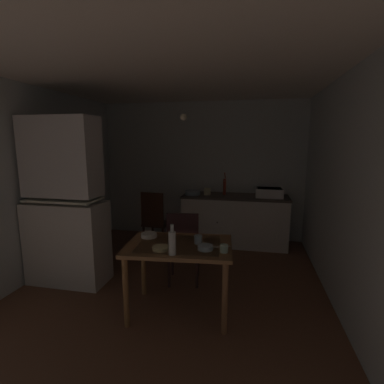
# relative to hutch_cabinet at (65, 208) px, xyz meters

# --- Properties ---
(ground_plane) EXTENTS (5.05, 5.05, 0.00)m
(ground_plane) POSITION_rel_hutch_cabinet_xyz_m (1.33, 0.12, -0.97)
(ground_plane) COLOR brown
(wall_back) EXTENTS (3.77, 0.10, 2.48)m
(wall_back) POSITION_rel_hutch_cabinet_xyz_m (1.33, 2.19, 0.27)
(wall_back) COLOR silver
(wall_back) RESTS_ON ground
(wall_left) EXTENTS (0.10, 4.15, 2.48)m
(wall_left) POSITION_rel_hutch_cabinet_xyz_m (-0.56, 0.12, 0.27)
(wall_left) COLOR silver
(wall_left) RESTS_ON ground
(wall_right) EXTENTS (0.10, 4.15, 2.48)m
(wall_right) POSITION_rel_hutch_cabinet_xyz_m (3.22, 0.12, 0.27)
(wall_right) COLOR silver
(wall_right) RESTS_ON ground
(ceiling_slab) EXTENTS (3.77, 4.15, 0.10)m
(ceiling_slab) POSITION_rel_hutch_cabinet_xyz_m (1.33, 0.12, 1.56)
(ceiling_slab) COLOR silver
(hutch_cabinet) EXTENTS (0.97, 0.46, 2.07)m
(hutch_cabinet) POSITION_rel_hutch_cabinet_xyz_m (0.00, 0.00, 0.00)
(hutch_cabinet) COLOR silver
(hutch_cabinet) RESTS_ON ground
(counter_cabinet) EXTENTS (1.80, 0.64, 0.86)m
(counter_cabinet) POSITION_rel_hutch_cabinet_xyz_m (1.99, 1.82, -0.54)
(counter_cabinet) COLOR silver
(counter_cabinet) RESTS_ON ground
(sink_basin) EXTENTS (0.44, 0.34, 0.15)m
(sink_basin) POSITION_rel_hutch_cabinet_xyz_m (2.54, 1.82, -0.03)
(sink_basin) COLOR white
(sink_basin) RESTS_ON counter_cabinet
(hand_pump) EXTENTS (0.05, 0.27, 0.39)m
(hand_pump) POSITION_rel_hutch_cabinet_xyz_m (1.80, 1.86, 0.06)
(hand_pump) COLOR maroon
(hand_pump) RESTS_ON counter_cabinet
(mixing_bowl_counter) EXTENTS (0.27, 0.27, 0.07)m
(mixing_bowl_counter) POSITION_rel_hutch_cabinet_xyz_m (1.25, 1.77, -0.07)
(mixing_bowl_counter) COLOR #9EB2C6
(mixing_bowl_counter) RESTS_ON counter_cabinet
(stoneware_crock) EXTENTS (0.12, 0.12, 0.12)m
(stoneware_crock) POSITION_rel_hutch_cabinet_xyz_m (1.50, 1.80, -0.05)
(stoneware_crock) COLOR beige
(stoneware_crock) RESTS_ON counter_cabinet
(dining_table) EXTENTS (1.12, 0.82, 0.75)m
(dining_table) POSITION_rel_hutch_cabinet_xyz_m (1.55, -0.37, -0.33)
(dining_table) COLOR brown
(dining_table) RESTS_ON ground
(chair_far_side) EXTENTS (0.45, 0.45, 0.94)m
(chair_far_side) POSITION_rel_hutch_cabinet_xyz_m (1.45, 0.22, -0.47)
(chair_far_side) COLOR #321F1D
(chair_far_side) RESTS_ON ground
(chair_by_counter) EXTENTS (0.44, 0.44, 0.98)m
(chair_by_counter) POSITION_rel_hutch_cabinet_xyz_m (0.73, 1.27, -0.46)
(chair_by_counter) COLOR #331D16
(chair_by_counter) RESTS_ON ground
(serving_bowl_wide) EXTENTS (0.16, 0.16, 0.03)m
(serving_bowl_wide) POSITION_rel_hutch_cabinet_xyz_m (1.41, -0.56, -0.21)
(serving_bowl_wide) COLOR beige
(serving_bowl_wide) RESTS_ON dining_table
(soup_bowl_small) EXTENTS (0.15, 0.15, 0.04)m
(soup_bowl_small) POSITION_rel_hutch_cabinet_xyz_m (1.83, -0.47, -0.20)
(soup_bowl_small) COLOR #9EB2C6
(soup_bowl_small) RESTS_ON dining_table
(sauce_dish) EXTENTS (0.17, 0.17, 0.04)m
(sauce_dish) POSITION_rel_hutch_cabinet_xyz_m (1.17, -0.23, -0.20)
(sauce_dish) COLOR white
(sauce_dish) RESTS_ON dining_table
(mug_tall) EXTENTS (0.08, 0.08, 0.09)m
(mug_tall) POSITION_rel_hutch_cabinet_xyz_m (1.73, -0.32, -0.18)
(mug_tall) COLOR #9EB2C6
(mug_tall) RESTS_ON dining_table
(mug_dark) EXTENTS (0.08, 0.08, 0.07)m
(mug_dark) POSITION_rel_hutch_cabinet_xyz_m (2.02, -0.50, -0.19)
(mug_dark) COLOR #ADD1C1
(mug_dark) RESTS_ON dining_table
(glass_bottle) EXTENTS (0.07, 0.07, 0.29)m
(glass_bottle) POSITION_rel_hutch_cabinet_xyz_m (1.55, -0.66, -0.10)
(glass_bottle) COLOR #B7BCC1
(glass_bottle) RESTS_ON dining_table
(table_knife) EXTENTS (0.20, 0.08, 0.00)m
(table_knife) POSITION_rel_hutch_cabinet_xyz_m (1.97, -0.37, -0.22)
(table_knife) COLOR silver
(table_knife) RESTS_ON dining_table
(teaspoon_near_bowl) EXTENTS (0.07, 0.12, 0.00)m
(teaspoon_near_bowl) POSITION_rel_hutch_cabinet_xyz_m (1.46, -0.25, -0.22)
(teaspoon_near_bowl) COLOR beige
(teaspoon_near_bowl) RESTS_ON dining_table
(pendant_bulb) EXTENTS (0.08, 0.08, 0.08)m
(pendant_bulb) POSITION_rel_hutch_cabinet_xyz_m (1.43, 0.35, 1.09)
(pendant_bulb) COLOR #F9EFCC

